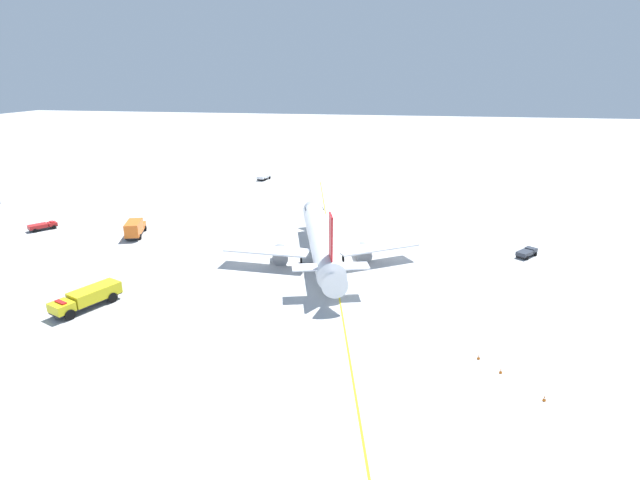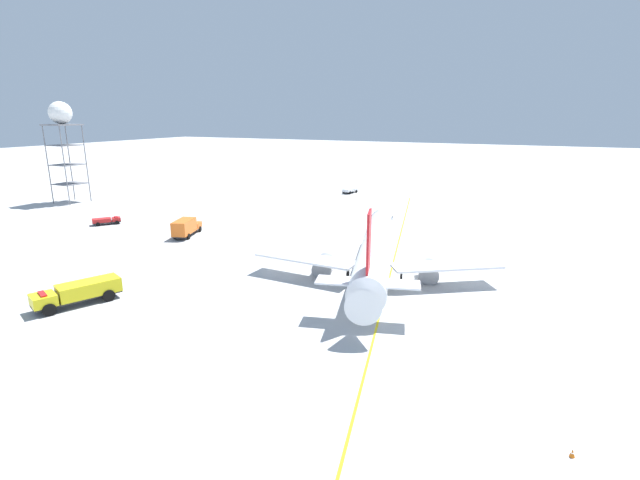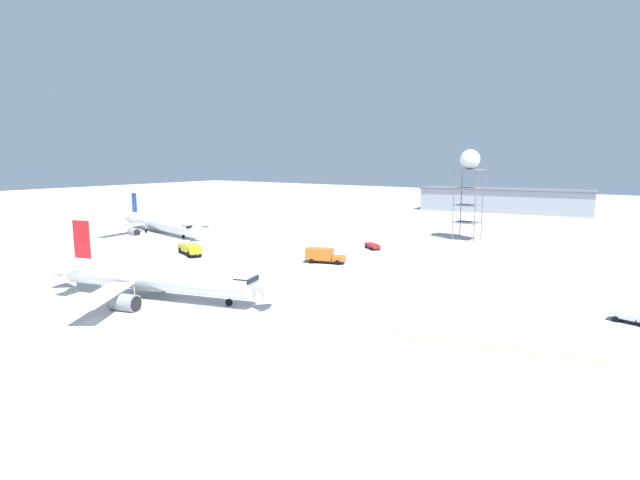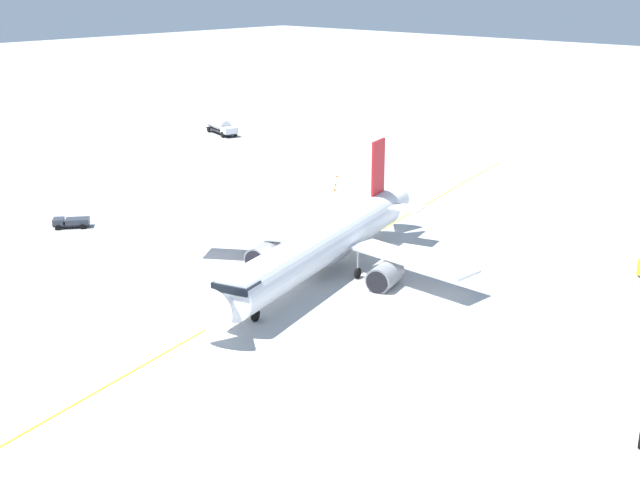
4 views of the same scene
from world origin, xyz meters
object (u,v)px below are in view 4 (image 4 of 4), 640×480
at_px(airliner_main, 322,247).
at_px(safety_cone_near, 335,189).
at_px(baggage_truck_truck, 71,222).
at_px(fuel_tanker_truck, 221,126).
at_px(safety_cone_far, 337,175).
at_px(safety_cone_mid, 335,184).

height_order(airliner_main, safety_cone_near, airliner_main).
distance_m(airliner_main, baggage_truck_truck, 35.09).
bearing_deg(baggage_truck_truck, fuel_tanker_truck, -109.44).
bearing_deg(safety_cone_far, safety_cone_mid, -50.63).
height_order(airliner_main, fuel_tanker_truck, airliner_main).
xyz_separation_m(fuel_tanker_truck, safety_cone_far, (40.24, -11.63, -1.30)).
bearing_deg(fuel_tanker_truck, baggage_truck_truck, -40.90).
bearing_deg(safety_cone_far, safety_cone_near, -50.63).
xyz_separation_m(baggage_truck_truck, safety_cone_near, (11.57, 35.16, -0.44)).
bearing_deg(fuel_tanker_truck, safety_cone_far, 0.43).
distance_m(safety_cone_mid, safety_cone_far, 5.34).
height_order(safety_cone_mid, safety_cone_far, same).
xyz_separation_m(safety_cone_near, safety_cone_far, (-5.36, 6.53, 0.00)).
distance_m(airliner_main, safety_cone_near, 35.38).
xyz_separation_m(fuel_tanker_truck, safety_cone_near, (45.60, -18.16, -1.30)).
bearing_deg(safety_cone_far, airliner_main, -50.39).
xyz_separation_m(airliner_main, safety_cone_far, (-27.87, 33.68, -2.89)).
bearing_deg(fuel_tanker_truck, safety_cone_near, -5.16).
height_order(baggage_truck_truck, safety_cone_near, baggage_truck_truck).
xyz_separation_m(fuel_tanker_truck, baggage_truck_truck, (34.03, -53.32, -0.86)).
bearing_deg(airliner_main, baggage_truck_truck, -92.30).
xyz_separation_m(airliner_main, fuel_tanker_truck, (-68.11, 45.31, -1.59)).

